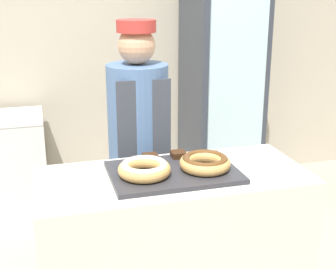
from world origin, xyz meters
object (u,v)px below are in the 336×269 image
(baker_person, at_px, (139,150))
(beverage_fridge, at_px, (221,87))
(brownie_back_left, at_px, (150,157))
(brownie_back_right, at_px, (178,154))
(serving_tray, at_px, (173,172))
(donut_chocolate_glaze, at_px, (205,162))
(donut_light_glaze, at_px, (144,168))

(baker_person, distance_m, beverage_fridge, 1.52)
(brownie_back_left, xyz_separation_m, brownie_back_right, (0.16, 0.00, 0.00))
(baker_person, bearing_deg, beverage_fridge, 48.49)
(serving_tray, relative_size, brownie_back_right, 8.36)
(baker_person, bearing_deg, serving_tray, -85.44)
(serving_tray, height_order, brownie_back_right, brownie_back_right)
(serving_tray, bearing_deg, brownie_back_right, 65.30)
(serving_tray, relative_size, brownie_back_left, 8.36)
(beverage_fridge, bearing_deg, serving_tray, -118.89)
(serving_tray, xyz_separation_m, brownie_back_left, (-0.08, 0.17, 0.03))
(brownie_back_right, xyz_separation_m, baker_person, (-0.13, 0.43, -0.11))
(brownie_back_right, bearing_deg, beverage_fridge, 60.68)
(serving_tray, relative_size, donut_chocolate_glaze, 2.47)
(donut_light_glaze, relative_size, brownie_back_right, 3.38)
(donut_chocolate_glaze, xyz_separation_m, brownie_back_right, (-0.08, 0.20, -0.02))
(baker_person, relative_size, beverage_fridge, 0.84)
(donut_light_glaze, height_order, brownie_back_left, donut_light_glaze)
(beverage_fridge, bearing_deg, brownie_back_left, -123.48)
(donut_chocolate_glaze, bearing_deg, baker_person, 107.96)
(donut_light_glaze, bearing_deg, serving_tray, 11.20)
(serving_tray, xyz_separation_m, baker_person, (-0.05, 0.60, -0.08))
(brownie_back_right, bearing_deg, brownie_back_left, 180.00)
(donut_chocolate_glaze, relative_size, brownie_back_left, 3.38)
(donut_chocolate_glaze, height_order, baker_person, baker_person)
(brownie_back_left, bearing_deg, serving_tray, -65.30)
(brownie_back_left, xyz_separation_m, beverage_fridge, (1.03, 1.56, 0.00))
(baker_person, bearing_deg, donut_chocolate_glaze, -72.04)
(brownie_back_left, bearing_deg, brownie_back_right, 0.00)
(donut_light_glaze, xyz_separation_m, brownie_back_right, (0.23, 0.20, -0.02))
(brownie_back_left, bearing_deg, beverage_fridge, 56.52)
(donut_chocolate_glaze, relative_size, brownie_back_right, 3.38)
(brownie_back_left, height_order, baker_person, baker_person)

